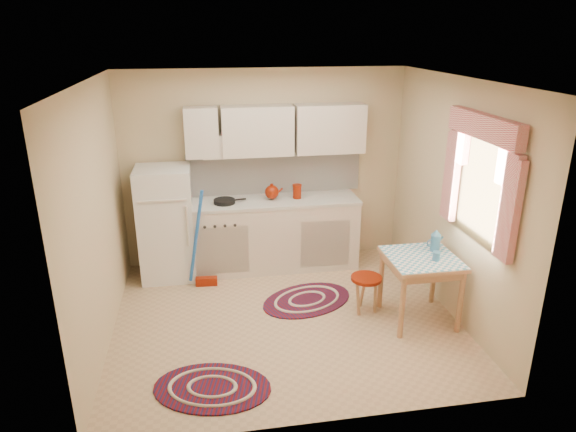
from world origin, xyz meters
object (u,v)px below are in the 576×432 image
at_px(fridge, 166,224).
at_px(stool, 365,294).
at_px(table, 419,289).
at_px(base_cabinets, 269,235).

height_order(fridge, stool, fridge).
bearing_deg(table, fridge, 150.44).
distance_m(fridge, stool, 2.55).
xyz_separation_m(fridge, base_cabinets, (1.27, 0.05, -0.26)).
bearing_deg(fridge, table, -29.56).
bearing_deg(fridge, stool, -30.42).
bearing_deg(stool, fridge, 149.58).
height_order(fridge, base_cabinets, fridge).
xyz_separation_m(fridge, stool, (2.15, -1.26, -0.49)).
relative_size(base_cabinets, stool, 5.36).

